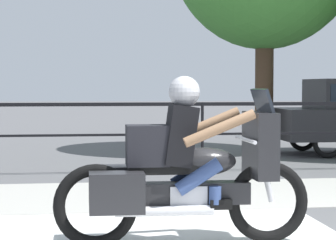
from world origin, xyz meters
name	(u,v)px	position (x,y,z in m)	size (l,w,h in m)	color
sidewalk_band	(230,193)	(0.00, 3.40, 0.01)	(44.00, 2.40, 0.01)	#A8A59E
fence_railing	(202,117)	(0.00, 5.57, 0.94)	(36.00, 0.05, 1.20)	black
motorcycle	(183,170)	(-1.09, 0.58, 0.70)	(2.37, 0.76, 1.56)	black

